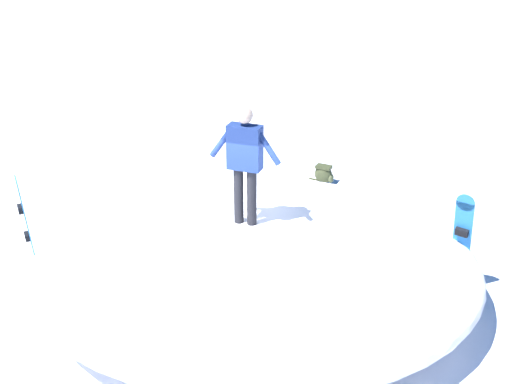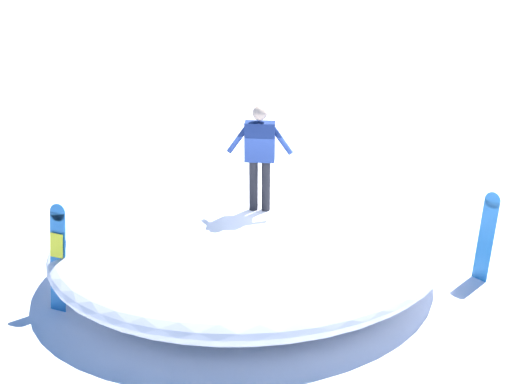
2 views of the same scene
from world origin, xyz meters
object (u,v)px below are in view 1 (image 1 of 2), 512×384
object	(u,v)px
snowboarder_standing	(245,158)
backpack_near	(324,174)
snowboard_secondary_upright	(24,217)
snowboard_primary_upright	(462,241)

from	to	relation	value
snowboarder_standing	backpack_near	bearing A→B (deg)	-18.03
snowboarder_standing	backpack_near	xyz separation A→B (m)	(4.25, -1.38, -2.05)
snowboarder_standing	snowboard_secondary_upright	bearing A→B (deg)	77.33
snowboard_primary_upright	snowboarder_standing	bearing A→B (deg)	94.75
snowboard_secondary_upright	backpack_near	xyz separation A→B (m)	(3.43, -5.06, -0.60)
snowboarder_standing	snowboard_primary_upright	bearing A→B (deg)	-85.25
snowboard_primary_upright	snowboard_secondary_upright	xyz separation A→B (m)	(0.56, 6.89, -0.07)
snowboarder_standing	snowboard_primary_upright	xyz separation A→B (m)	(0.27, -3.22, -1.38)
snowboard_primary_upright	snowboard_secondary_upright	bearing A→B (deg)	85.36
snowboarder_standing	backpack_near	world-z (taller)	snowboarder_standing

